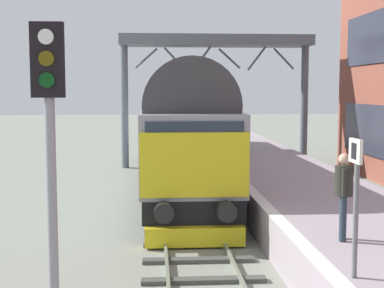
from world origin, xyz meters
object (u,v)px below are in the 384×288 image
(diesel_locomotive, at_px, (178,123))
(waiting_passenger, at_px, (344,188))
(signal_post_mid, at_px, (50,150))
(platform_number_sign, at_px, (356,187))

(diesel_locomotive, distance_m, waiting_passenger, 12.62)
(signal_post_mid, xyz_separation_m, waiting_passenger, (4.92, 2.48, -1.02))
(waiting_passenger, bearing_deg, diesel_locomotive, 29.70)
(diesel_locomotive, bearing_deg, signal_post_mid, -99.06)
(signal_post_mid, height_order, platform_number_sign, signal_post_mid)
(waiting_passenger, bearing_deg, platform_number_sign, -176.87)
(signal_post_mid, height_order, waiting_passenger, signal_post_mid)
(signal_post_mid, bearing_deg, platform_number_sign, 5.57)
(diesel_locomotive, relative_size, waiting_passenger, 11.47)
(signal_post_mid, bearing_deg, diesel_locomotive, 80.94)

